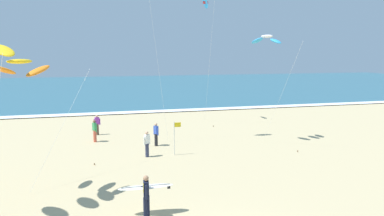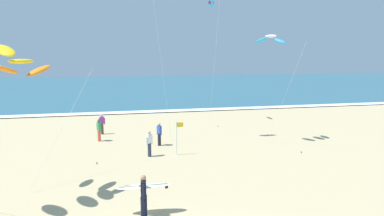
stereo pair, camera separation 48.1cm
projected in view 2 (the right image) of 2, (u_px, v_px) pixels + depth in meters
The scene contains 11 objects.
ocean_water at pixel (132, 86), 65.36m from camera, with size 160.00×60.00×0.08m, color #2D6075.
shoreline_foam at pixel (145, 112), 36.72m from camera, with size 160.00×1.63×0.01m, color white.
surfer_lead at pixel (144, 190), 13.16m from camera, with size 2.16×0.95×1.71m.
kite_arc_golden_mid at pixel (22, 67), 14.66m from camera, with size 4.06×4.86×5.97m.
kite_arc_ivory_low at pixel (271, 39), 23.43m from camera, with size 2.37×3.94×7.47m.
kite_delta_cobalt_distant at pixel (211, 1), 30.36m from camera, with size 0.50×3.31×11.43m.
bystander_white_top at pixel (149, 143), 20.88m from camera, with size 0.43×0.33×1.59m.
bystander_purple_top at pixel (102, 124), 26.68m from camera, with size 0.49×0.25×1.59m.
bystander_green_top at pixel (99, 130), 24.54m from camera, with size 0.32×0.44×1.59m.
bystander_blue_top at pixel (159, 134), 23.38m from camera, with size 0.32×0.44×1.59m.
lifeguard_flag at pixel (177, 135), 21.15m from camera, with size 0.44×0.05×2.10m.
Camera 2 is at (-2.91, -8.85, 6.20)m, focal length 32.30 mm.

